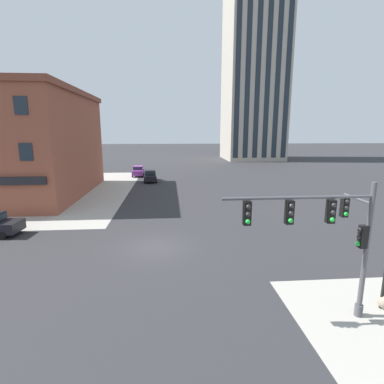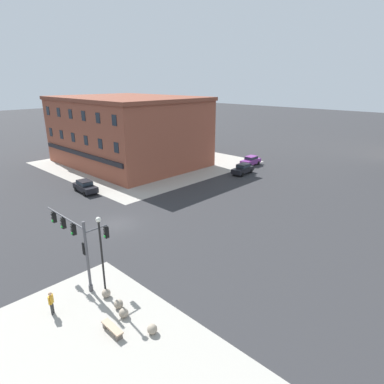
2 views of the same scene
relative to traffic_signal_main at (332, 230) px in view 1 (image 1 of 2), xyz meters
name	(u,v)px [view 1 (image 1 of 2)]	position (x,y,z in m)	size (l,w,h in m)	color
ground_plane	(155,247)	(-7.34, 7.81, -3.68)	(320.00, 320.00, 0.00)	#2D2D30
sidewalk_far_corner	(3,191)	(-27.34, 27.81, -3.68)	(32.00, 32.00, 0.02)	#A8A399
traffic_signal_main	(332,230)	(0.00, 0.00, 0.00)	(5.95, 2.09, 5.58)	#4C4C51
car_main_southbound_near	(150,175)	(-9.19, 33.79, -2.76)	(2.12, 4.51, 1.68)	black
car_cross_westbound	(138,171)	(-11.56, 39.60, -2.76)	(1.96, 4.44, 1.68)	#7A3389
residential_tower_skyline_right	(255,53)	(15.75, 68.44, 23.17)	(14.57, 15.60, 53.64)	#B2A899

